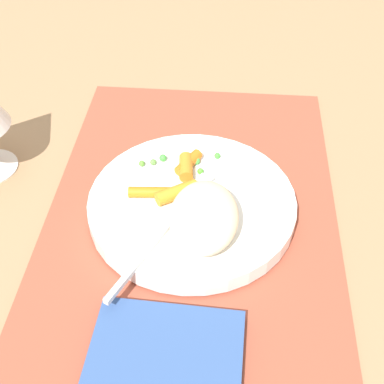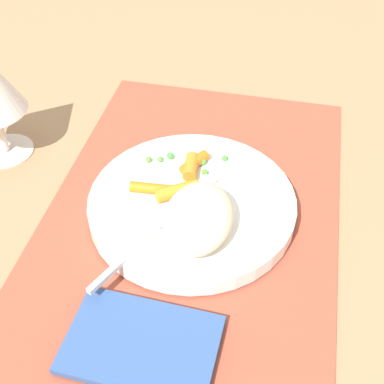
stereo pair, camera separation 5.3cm
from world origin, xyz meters
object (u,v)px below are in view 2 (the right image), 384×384
at_px(carrot_portion, 179,178).
at_px(plate, 192,205).
at_px(fork, 169,218).
at_px(napkin, 142,344).
at_px(rice_mound, 198,217).

bearing_deg(carrot_portion, plate, -138.72).
bearing_deg(plate, fork, 154.97).
relative_size(carrot_portion, napkin, 0.64).
bearing_deg(rice_mound, fork, 77.74).
bearing_deg(fork, plate, -25.03).
distance_m(rice_mound, carrot_portion, 0.08).
bearing_deg(plate, rice_mound, -159.78).
relative_size(plate, carrot_portion, 2.65).
xyz_separation_m(rice_mound, fork, (0.01, 0.03, -0.02)).
distance_m(rice_mound, fork, 0.04).
distance_m(plate, fork, 0.04).
bearing_deg(carrot_portion, rice_mound, -151.56).
xyz_separation_m(rice_mound, carrot_portion, (0.07, 0.04, -0.01)).
height_order(rice_mound, napkin, rice_mound).
xyz_separation_m(plate, napkin, (-0.17, 0.01, -0.01)).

